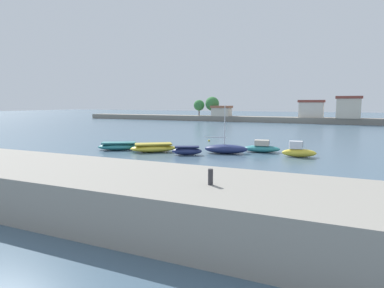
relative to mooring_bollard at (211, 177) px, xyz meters
name	(u,v)px	position (x,y,z in m)	size (l,w,h in m)	color
ground_plane	(132,174)	(-10.35, 9.08, -2.67)	(400.00, 400.00, 0.00)	#476075
seawall_embankment	(47,184)	(-10.35, 0.52, -1.51)	(91.89, 6.82, 2.32)	gray
mooring_bollard	(211,177)	(0.00, 0.00, 0.00)	(0.22, 0.22, 0.70)	#2D2D33
moored_boat_0	(119,146)	(-19.93, 20.19, -2.21)	(5.41, 4.37, 0.97)	teal
moored_boat_1	(153,148)	(-15.11, 20.46, -2.17)	(5.66, 4.81, 1.04)	yellow
moored_boat_2	(187,151)	(-10.50, 20.06, -2.19)	(3.59, 2.54, 0.99)	navy
moored_boat_3	(226,149)	(-6.82, 22.89, -2.13)	(5.29, 3.04, 5.55)	navy
moored_boat_4	(262,148)	(-3.27, 25.58, -2.12)	(4.51, 2.35, 1.45)	teal
moored_boat_5	(298,151)	(1.12, 23.76, -2.05)	(3.76, 1.81, 1.72)	yellow
mooring_buoy_0	(141,169)	(-10.53, 10.70, -2.53)	(0.28, 0.28, 0.28)	orange
mooring_buoy_1	(166,147)	(-15.28, 23.77, -2.46)	(0.41, 0.41, 0.41)	orange
mooring_buoy_2	(209,141)	(-12.85, 32.99, -2.52)	(0.29, 0.29, 0.29)	yellow
distant_shoreline	(303,115)	(-4.69, 87.02, -0.35)	(138.50, 6.79, 9.40)	gray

